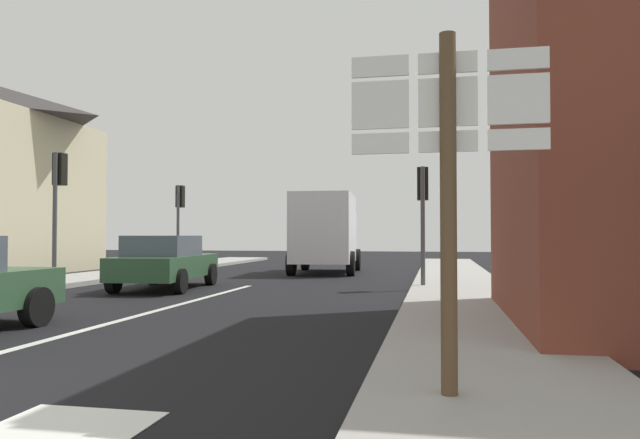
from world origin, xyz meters
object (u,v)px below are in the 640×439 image
(traffic_light_far_left, at_px, (180,208))
(traffic_light_near_left, at_px, (58,188))
(sedan_far, at_px, (165,261))
(route_sign_post, at_px, (448,173))
(delivery_truck, at_px, (326,231))
(traffic_light_near_right, at_px, (423,199))

(traffic_light_far_left, height_order, traffic_light_near_left, traffic_light_near_left)
(sedan_far, xyz_separation_m, traffic_light_far_left, (-3.04, 7.55, 1.85))
(traffic_light_near_left, bearing_deg, sedan_far, 7.11)
(sedan_far, relative_size, traffic_light_near_left, 1.15)
(sedan_far, bearing_deg, route_sign_post, -53.32)
(sedan_far, relative_size, traffic_light_far_left, 1.23)
(sedan_far, distance_m, delivery_truck, 8.25)
(traffic_light_near_right, bearing_deg, traffic_light_far_left, 147.63)
(sedan_far, xyz_separation_m, traffic_light_near_right, (6.97, 1.21, 1.71))
(traffic_light_far_left, distance_m, traffic_light_near_left, 7.93)
(delivery_truck, xyz_separation_m, route_sign_post, (4.37, -17.59, 0.35))
(traffic_light_far_left, bearing_deg, delivery_truck, 0.58)
(sedan_far, relative_size, traffic_light_near_right, 1.30)
(delivery_truck, relative_size, traffic_light_near_right, 1.54)
(traffic_light_near_right, bearing_deg, traffic_light_near_left, -171.00)
(traffic_light_far_left, distance_m, traffic_light_near_right, 11.86)
(sedan_far, relative_size, delivery_truck, 0.85)
(traffic_light_near_left, bearing_deg, traffic_light_far_left, 90.00)
(delivery_truck, relative_size, route_sign_post, 1.60)
(sedan_far, bearing_deg, traffic_light_far_left, 111.96)
(route_sign_post, bearing_deg, traffic_light_near_right, 92.36)
(delivery_truck, relative_size, traffic_light_near_left, 1.36)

